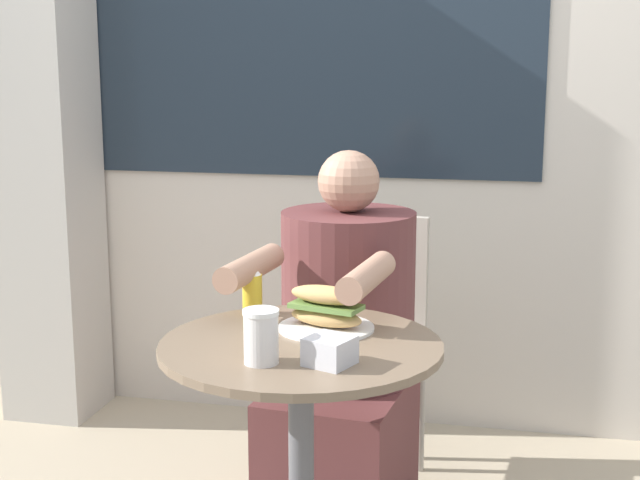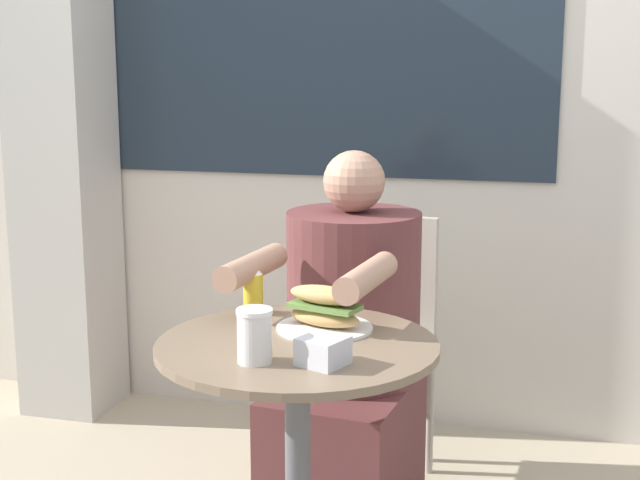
% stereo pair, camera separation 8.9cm
% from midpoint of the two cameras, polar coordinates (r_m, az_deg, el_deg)
% --- Properties ---
extents(storefront_wall, '(8.00, 0.09, 2.80)m').
position_cam_midpoint_polar(storefront_wall, '(3.31, 6.23, 11.94)').
color(storefront_wall, beige).
rests_on(storefront_wall, ground_plane).
extents(lattice_pillar, '(0.32, 0.32, 2.40)m').
position_cam_midpoint_polar(lattice_pillar, '(3.54, -15.59, 8.26)').
color(lattice_pillar, '#B2ADA3').
rests_on(lattice_pillar, ground_plane).
extents(cafe_table, '(0.65, 0.65, 0.73)m').
position_cam_midpoint_polar(cafe_table, '(2.11, -0.20, -11.76)').
color(cafe_table, brown).
rests_on(cafe_table, ground_plane).
extents(diner_chair, '(0.42, 0.42, 0.87)m').
position_cam_midpoint_polar(diner_chair, '(2.92, 4.54, -5.41)').
color(diner_chair, '#ADA393').
rests_on(diner_chair, ground_plane).
extents(seated_diner, '(0.44, 0.71, 1.12)m').
position_cam_midpoint_polar(seated_diner, '(2.61, 2.77, -8.47)').
color(seated_diner, brown).
rests_on(seated_diner, ground_plane).
extents(sandwich_on_plate, '(0.23, 0.23, 0.11)m').
position_cam_midpoint_polar(sandwich_on_plate, '(2.13, 1.50, -4.60)').
color(sandwich_on_plate, white).
rests_on(sandwich_on_plate, cafe_table).
extents(drink_cup, '(0.08, 0.08, 0.12)m').
position_cam_midpoint_polar(drink_cup, '(1.89, -2.85, -6.13)').
color(drink_cup, silver).
rests_on(drink_cup, cafe_table).
extents(napkin_box, '(0.12, 0.12, 0.06)m').
position_cam_midpoint_polar(napkin_box, '(1.89, 1.56, -7.12)').
color(napkin_box, silver).
rests_on(napkin_box, cafe_table).
extents(condiment_bottle, '(0.05, 0.05, 0.13)m').
position_cam_midpoint_polar(condiment_bottle, '(2.26, -3.17, -3.15)').
color(condiment_bottle, gold).
rests_on(condiment_bottle, cafe_table).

